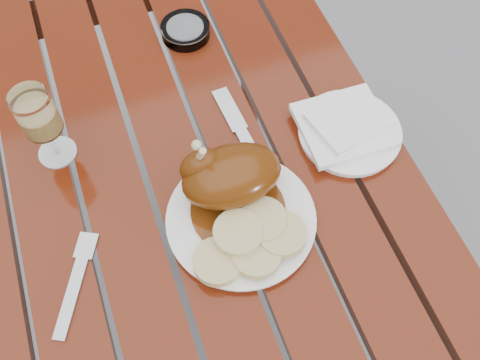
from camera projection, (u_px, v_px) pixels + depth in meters
name	position (u px, v px, depth m)	size (l,w,h in m)	color
ground	(204.00, 299.00, 1.59)	(60.00, 60.00, 0.00)	slate
table	(194.00, 252.00, 1.27)	(0.80, 1.20, 0.75)	#5F180B
dinner_plate	(241.00, 220.00, 0.88)	(0.25, 0.25, 0.02)	white
roast_duck	(228.00, 176.00, 0.86)	(0.17, 0.17, 0.12)	#552509
bread_dumplings	(251.00, 240.00, 0.84)	(0.19, 0.13, 0.03)	tan
wine_glass	(44.00, 127.00, 0.89)	(0.07, 0.07, 0.16)	tan
side_plate	(349.00, 133.00, 0.97)	(0.19, 0.19, 0.02)	white
napkin	(343.00, 125.00, 0.96)	(0.16, 0.14, 0.01)	white
ashtray	(185.00, 30.00, 1.09)	(0.10, 0.10, 0.02)	#B2B7BC
fork	(74.00, 289.00, 0.83)	(0.02, 0.16, 0.01)	gray
knife	(252.00, 152.00, 0.96)	(0.02, 0.23, 0.01)	gray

